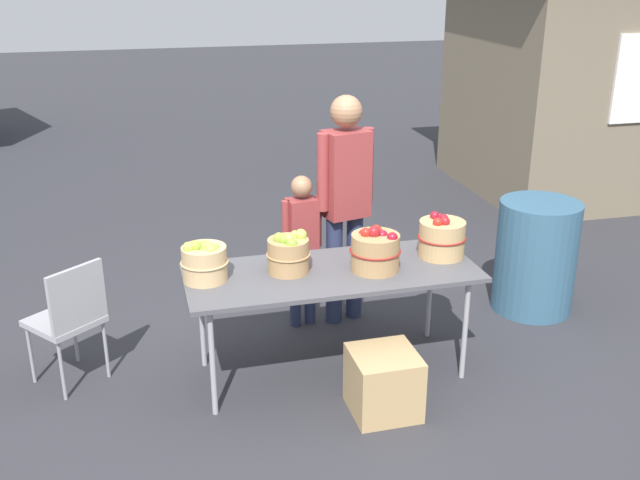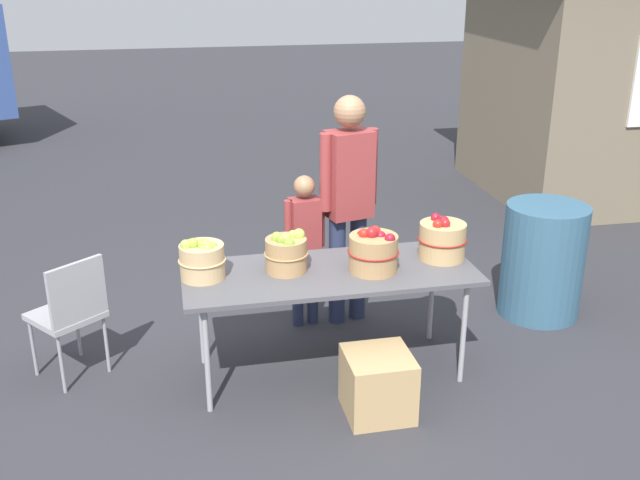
% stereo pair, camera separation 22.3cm
% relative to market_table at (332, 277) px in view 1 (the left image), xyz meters
% --- Properties ---
extents(ground_plane, '(40.00, 40.00, 0.00)m').
position_rel_market_table_xyz_m(ground_plane, '(0.00, 0.00, -0.71)').
color(ground_plane, '#2D2D33').
extents(market_table, '(1.90, 0.76, 0.75)m').
position_rel_market_table_xyz_m(market_table, '(0.00, 0.00, 0.00)').
color(market_table, '#4C4C51').
rests_on(market_table, ground).
extents(apple_basket_green_0, '(0.30, 0.30, 0.28)m').
position_rel_market_table_xyz_m(apple_basket_green_0, '(-0.81, 0.06, 0.17)').
color(apple_basket_green_0, tan).
rests_on(apple_basket_green_0, market_table).
extents(apple_basket_green_1, '(0.29, 0.29, 0.28)m').
position_rel_market_table_xyz_m(apple_basket_green_1, '(-0.27, 0.05, 0.17)').
color(apple_basket_green_1, '#A87F51').
rests_on(apple_basket_green_1, market_table).
extents(apple_basket_red_0, '(0.33, 0.33, 0.30)m').
position_rel_market_table_xyz_m(apple_basket_red_0, '(0.28, -0.06, 0.18)').
color(apple_basket_red_0, '#A87F51').
rests_on(apple_basket_red_0, market_table).
extents(apple_basket_red_1, '(0.33, 0.33, 0.30)m').
position_rel_market_table_xyz_m(apple_basket_red_1, '(0.78, 0.05, 0.18)').
color(apple_basket_red_1, tan).
rests_on(apple_basket_red_1, market_table).
extents(vendor_adult, '(0.45, 0.30, 1.75)m').
position_rel_market_table_xyz_m(vendor_adult, '(0.31, 0.74, 0.32)').
color(vendor_adult, '#262D4C').
rests_on(vendor_adult, ground).
extents(child_customer, '(0.31, 0.19, 1.19)m').
position_rel_market_table_xyz_m(child_customer, '(-0.02, 0.73, -0.01)').
color(child_customer, '#262D4C').
rests_on(child_customer, ground).
extents(food_kiosk, '(3.54, 2.95, 2.74)m').
position_rel_market_table_xyz_m(food_kiosk, '(4.27, 3.46, 0.68)').
color(food_kiosk, '#726651').
rests_on(food_kiosk, ground).
extents(folding_chair, '(0.56, 0.56, 0.86)m').
position_rel_market_table_xyz_m(folding_chair, '(-1.67, 0.28, -0.20)').
color(folding_chair, '#99999E').
rests_on(folding_chair, ground).
extents(trash_barrel, '(0.63, 0.63, 0.90)m').
position_rel_market_table_xyz_m(trash_barrel, '(1.82, 0.53, -0.26)').
color(trash_barrel, '#335972').
rests_on(trash_barrel, ground).
extents(produce_crate, '(0.40, 0.40, 0.40)m').
position_rel_market_table_xyz_m(produce_crate, '(0.19, -0.53, -0.50)').
color(produce_crate, tan).
rests_on(produce_crate, ground).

